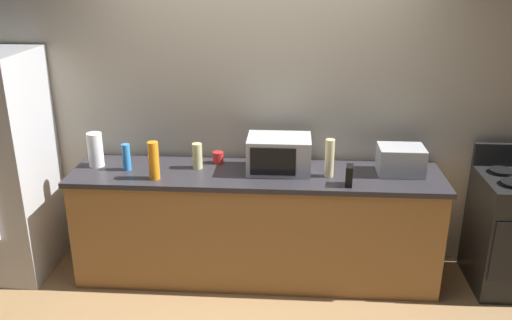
% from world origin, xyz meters
% --- Properties ---
extents(ground_plane, '(8.00, 8.00, 0.00)m').
position_xyz_m(ground_plane, '(0.00, 0.00, 0.00)').
color(ground_plane, '#A87F51').
extents(back_wall, '(6.40, 0.10, 2.70)m').
position_xyz_m(back_wall, '(0.00, 0.81, 1.35)').
color(back_wall, '#B2A893').
rests_on(back_wall, ground_plane).
extents(counter_run, '(2.84, 0.64, 0.90)m').
position_xyz_m(counter_run, '(0.00, 0.40, 0.45)').
color(counter_run, '#9E6B38').
rests_on(counter_run, ground_plane).
extents(microwave, '(0.48, 0.35, 0.27)m').
position_xyz_m(microwave, '(0.17, 0.45, 1.04)').
color(microwave, '#B7BABF').
rests_on(microwave, counter_run).
extents(toaster_oven, '(0.34, 0.26, 0.21)m').
position_xyz_m(toaster_oven, '(1.09, 0.46, 1.01)').
color(toaster_oven, '#B7BABF').
rests_on(toaster_oven, counter_run).
extents(paper_towel_roll, '(0.12, 0.12, 0.27)m').
position_xyz_m(paper_towel_roll, '(-1.26, 0.45, 1.04)').
color(paper_towel_roll, white).
rests_on(paper_towel_roll, counter_run).
extents(cordless_phone, '(0.06, 0.12, 0.15)m').
position_xyz_m(cordless_phone, '(0.68, 0.19, 0.98)').
color(cordless_phone, black).
rests_on(cordless_phone, counter_run).
extents(bottle_vinegar, '(0.08, 0.08, 0.20)m').
position_xyz_m(bottle_vinegar, '(-0.46, 0.46, 1.00)').
color(bottle_vinegar, beige).
rests_on(bottle_vinegar, counter_run).
extents(bottle_spray_cleaner, '(0.06, 0.06, 0.21)m').
position_xyz_m(bottle_spray_cleaner, '(-1.00, 0.38, 1.00)').
color(bottle_spray_cleaner, '#338CE5').
rests_on(bottle_spray_cleaner, counter_run).
extents(bottle_hand_soap, '(0.07, 0.07, 0.29)m').
position_xyz_m(bottle_hand_soap, '(0.55, 0.36, 1.05)').
color(bottle_hand_soap, beige).
rests_on(bottle_hand_soap, counter_run).
extents(bottle_dish_soap, '(0.08, 0.08, 0.29)m').
position_xyz_m(bottle_dish_soap, '(-0.74, 0.22, 1.04)').
color(bottle_dish_soap, orange).
rests_on(bottle_dish_soap, counter_run).
extents(mug_red, '(0.08, 0.08, 0.09)m').
position_xyz_m(mug_red, '(-0.31, 0.58, 0.95)').
color(mug_red, red).
rests_on(mug_red, counter_run).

